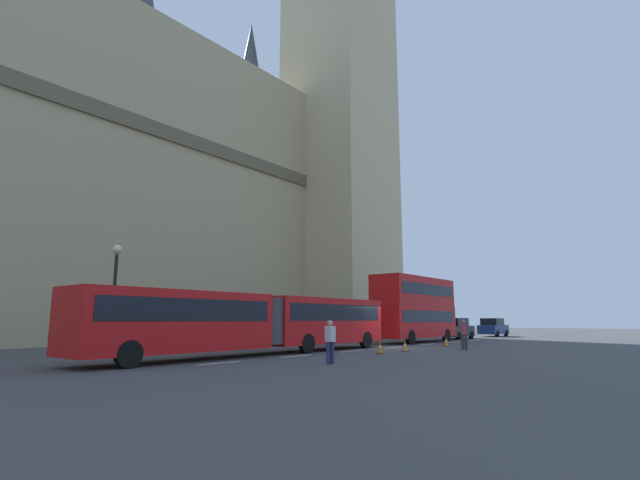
# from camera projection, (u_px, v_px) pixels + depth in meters

# --- Properties ---
(ground_plane) EXTENTS (160.00, 160.00, 0.00)m
(ground_plane) POSITION_uv_depth(u_px,v_px,m) (387.00, 348.00, 28.95)
(ground_plane) COLOR #424244
(lane_centre_marking) EXTENTS (29.80, 0.16, 0.01)m
(lane_centre_marking) POSITION_uv_depth(u_px,v_px,m) (394.00, 347.00, 29.53)
(lane_centre_marking) COLOR silver
(lane_centre_marking) RESTS_ON ground_plane
(clock_tower) EXTENTS (11.69, 11.69, 74.60)m
(clock_tower) POSITION_uv_depth(u_px,v_px,m) (339.00, 11.00, 58.56)
(clock_tower) COLOR #C6B284
(clock_tower) RESTS_ON ground_plane
(articulated_bus) EXTENTS (18.79, 2.54, 2.90)m
(articulated_bus) POSITION_uv_depth(u_px,v_px,m) (261.00, 319.00, 23.65)
(articulated_bus) COLOR red
(articulated_bus) RESTS_ON ground_plane
(double_decker_bus) EXTENTS (9.35, 2.54, 4.90)m
(double_decker_bus) POSITION_uv_depth(u_px,v_px,m) (415.00, 306.00, 36.50)
(double_decker_bus) COLOR red
(double_decker_bus) RESTS_ON ground_plane
(sedan_lead) EXTENTS (4.40, 1.86, 1.85)m
(sedan_lead) POSITION_uv_depth(u_px,v_px,m) (456.00, 329.00, 42.63)
(sedan_lead) COLOR black
(sedan_lead) RESTS_ON ground_plane
(sedan_trailing) EXTENTS (4.40, 1.86, 1.85)m
(sedan_trailing) POSITION_uv_depth(u_px,v_px,m) (493.00, 327.00, 49.09)
(sedan_trailing) COLOR navy
(sedan_trailing) RESTS_ON ground_plane
(traffic_cone_west) EXTENTS (0.36, 0.36, 0.58)m
(traffic_cone_west) POSITION_uv_depth(u_px,v_px,m) (380.00, 348.00, 24.18)
(traffic_cone_west) COLOR black
(traffic_cone_west) RESTS_ON ground_plane
(traffic_cone_middle) EXTENTS (0.36, 0.36, 0.58)m
(traffic_cone_middle) POSITION_uv_depth(u_px,v_px,m) (405.00, 346.00, 26.06)
(traffic_cone_middle) COLOR black
(traffic_cone_middle) RESTS_ON ground_plane
(traffic_cone_east) EXTENTS (0.36, 0.36, 0.58)m
(traffic_cone_east) POSITION_uv_depth(u_px,v_px,m) (446.00, 342.00, 31.20)
(traffic_cone_east) COLOR black
(traffic_cone_east) RESTS_ON ground_plane
(street_lamp) EXTENTS (0.44, 0.44, 5.27)m
(street_lamp) POSITION_uv_depth(u_px,v_px,m) (114.00, 291.00, 22.55)
(street_lamp) COLOR black
(street_lamp) RESTS_ON ground_plane
(pedestrian_near_cones) EXTENTS (0.35, 0.45, 1.69)m
(pedestrian_near_cones) POSITION_uv_depth(u_px,v_px,m) (330.00, 340.00, 18.59)
(pedestrian_near_cones) COLOR #262D4C
(pedestrian_near_cones) RESTS_ON ground_plane
(pedestrian_by_kerb) EXTENTS (0.47, 0.41, 1.69)m
(pedestrian_by_kerb) POSITION_uv_depth(u_px,v_px,m) (464.00, 334.00, 27.20)
(pedestrian_by_kerb) COLOR #333333
(pedestrian_by_kerb) RESTS_ON ground_plane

